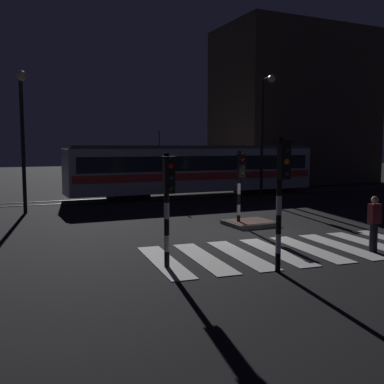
{
  "coord_description": "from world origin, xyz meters",
  "views": [
    {
      "loc": [
        -8.46,
        -13.76,
        3.21
      ],
      "look_at": [
        -1.12,
        2.34,
        1.4
      ],
      "focal_mm": 42.08,
      "sensor_mm": 36.0,
      "label": 1
    }
  ],
  "objects_px": {
    "traffic_light_corner_near_left": "(168,193)",
    "pedestrian_waiting_at_kerb": "(374,224)",
    "street_lamp_trackside_left": "(23,124)",
    "tram": "(195,169)",
    "traffic_light_median_centre": "(240,177)",
    "street_lamp_trackside_right": "(265,122)",
    "traffic_light_corner_far_right": "(281,165)",
    "traffic_light_kerb_mid_left": "(281,184)"
  },
  "relations": [
    {
      "from": "traffic_light_corner_near_left",
      "to": "pedestrian_waiting_at_kerb",
      "type": "bearing_deg",
      "value": -7.82
    },
    {
      "from": "street_lamp_trackside_left",
      "to": "tram",
      "type": "bearing_deg",
      "value": 19.25
    },
    {
      "from": "traffic_light_median_centre",
      "to": "street_lamp_trackside_left",
      "type": "distance_m",
      "value": 10.61
    },
    {
      "from": "traffic_light_median_centre",
      "to": "street_lamp_trackside_right",
      "type": "height_order",
      "value": "street_lamp_trackside_right"
    },
    {
      "from": "traffic_light_corner_far_right",
      "to": "pedestrian_waiting_at_kerb",
      "type": "distance_m",
      "value": 9.56
    },
    {
      "from": "traffic_light_kerb_mid_left",
      "to": "street_lamp_trackside_right",
      "type": "bearing_deg",
      "value": 58.0
    },
    {
      "from": "street_lamp_trackside_right",
      "to": "street_lamp_trackside_left",
      "type": "relative_size",
      "value": 1.11
    },
    {
      "from": "traffic_light_median_centre",
      "to": "traffic_light_corner_near_left",
      "type": "bearing_deg",
      "value": -136.52
    },
    {
      "from": "street_lamp_trackside_right",
      "to": "street_lamp_trackside_left",
      "type": "xyz_separation_m",
      "value": [
        -13.58,
        -0.28,
        -0.4
      ]
    },
    {
      "from": "traffic_light_corner_far_right",
      "to": "street_lamp_trackside_right",
      "type": "distance_m",
      "value": 4.86
    },
    {
      "from": "traffic_light_corner_near_left",
      "to": "traffic_light_corner_far_right",
      "type": "xyz_separation_m",
      "value": [
        9.33,
        8.11,
        0.25
      ]
    },
    {
      "from": "traffic_light_median_centre",
      "to": "traffic_light_kerb_mid_left",
      "type": "xyz_separation_m",
      "value": [
        -2.49,
        -6.23,
        0.28
      ]
    },
    {
      "from": "traffic_light_median_centre",
      "to": "pedestrian_waiting_at_kerb",
      "type": "bearing_deg",
      "value": -75.75
    },
    {
      "from": "traffic_light_corner_far_right",
      "to": "pedestrian_waiting_at_kerb",
      "type": "xyz_separation_m",
      "value": [
        -2.98,
        -8.98,
        -1.37
      ]
    },
    {
      "from": "traffic_light_median_centre",
      "to": "traffic_light_corner_far_right",
      "type": "height_order",
      "value": "traffic_light_corner_far_right"
    },
    {
      "from": "street_lamp_trackside_right",
      "to": "pedestrian_waiting_at_kerb",
      "type": "bearing_deg",
      "value": -109.54
    },
    {
      "from": "traffic_light_corner_far_right",
      "to": "street_lamp_trackside_right",
      "type": "height_order",
      "value": "street_lamp_trackside_right"
    },
    {
      "from": "street_lamp_trackside_left",
      "to": "traffic_light_median_centre",
      "type": "bearing_deg",
      "value": -43.0
    },
    {
      "from": "traffic_light_corner_near_left",
      "to": "traffic_light_corner_far_right",
      "type": "relative_size",
      "value": 0.89
    },
    {
      "from": "traffic_light_kerb_mid_left",
      "to": "traffic_light_corner_near_left",
      "type": "bearing_deg",
      "value": 147.76
    },
    {
      "from": "pedestrian_waiting_at_kerb",
      "to": "street_lamp_trackside_right",
      "type": "bearing_deg",
      "value": 70.46
    },
    {
      "from": "street_lamp_trackside_right",
      "to": "tram",
      "type": "relative_size",
      "value": 0.44
    },
    {
      "from": "traffic_light_median_centre",
      "to": "traffic_light_corner_far_right",
      "type": "bearing_deg",
      "value": 37.91
    },
    {
      "from": "street_lamp_trackside_right",
      "to": "traffic_light_corner_near_left",
      "type": "bearing_deg",
      "value": -132.24
    },
    {
      "from": "traffic_light_corner_near_left",
      "to": "pedestrian_waiting_at_kerb",
      "type": "xyz_separation_m",
      "value": [
        6.35,
        -0.87,
        -1.13
      ]
    },
    {
      "from": "traffic_light_corner_near_left",
      "to": "traffic_light_kerb_mid_left",
      "type": "distance_m",
      "value": 2.9
    },
    {
      "from": "street_lamp_trackside_left",
      "to": "traffic_light_corner_near_left",
      "type": "bearing_deg",
      "value": -77.3
    },
    {
      "from": "street_lamp_trackside_right",
      "to": "pedestrian_waiting_at_kerb",
      "type": "distance_m",
      "value": 14.2
    },
    {
      "from": "traffic_light_corner_near_left",
      "to": "traffic_light_corner_far_right",
      "type": "bearing_deg",
      "value": 40.98
    },
    {
      "from": "traffic_light_corner_far_right",
      "to": "traffic_light_kerb_mid_left",
      "type": "bearing_deg",
      "value": -125.51
    },
    {
      "from": "traffic_light_median_centre",
      "to": "street_lamp_trackside_left",
      "type": "relative_size",
      "value": 0.46
    },
    {
      "from": "street_lamp_trackside_right",
      "to": "pedestrian_waiting_at_kerb",
      "type": "height_order",
      "value": "street_lamp_trackside_right"
    },
    {
      "from": "traffic_light_corner_near_left",
      "to": "tram",
      "type": "distance_m",
      "value": 17.4
    },
    {
      "from": "traffic_light_median_centre",
      "to": "traffic_light_kerb_mid_left",
      "type": "bearing_deg",
      "value": -111.81
    },
    {
      "from": "street_lamp_trackside_left",
      "to": "tram",
      "type": "relative_size",
      "value": 0.4
    },
    {
      "from": "traffic_light_kerb_mid_left",
      "to": "street_lamp_trackside_left",
      "type": "height_order",
      "value": "street_lamp_trackside_left"
    },
    {
      "from": "traffic_light_corner_far_right",
      "to": "traffic_light_median_centre",
      "type": "bearing_deg",
      "value": -142.09
    },
    {
      "from": "tram",
      "to": "street_lamp_trackside_left",
      "type": "bearing_deg",
      "value": -160.75
    },
    {
      "from": "tram",
      "to": "pedestrian_waiting_at_kerb",
      "type": "distance_m",
      "value": 16.45
    },
    {
      "from": "traffic_light_corner_near_left",
      "to": "street_lamp_trackside_left",
      "type": "bearing_deg",
      "value": 102.7
    },
    {
      "from": "traffic_light_median_centre",
      "to": "tram",
      "type": "bearing_deg",
      "value": 74.29
    },
    {
      "from": "traffic_light_corner_near_left",
      "to": "street_lamp_trackside_right",
      "type": "bearing_deg",
      "value": 47.76
    }
  ]
}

